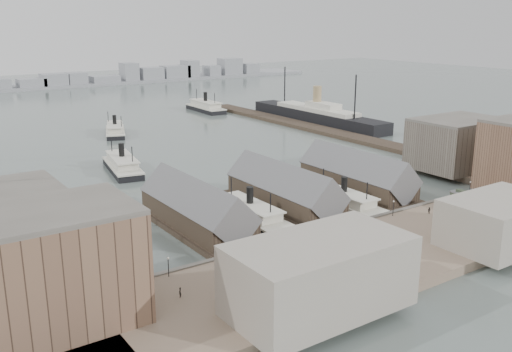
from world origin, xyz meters
TOP-DOWN VIEW (x-y plane):
  - ground at (0.00, 0.00)m, footprint 900.00×900.00m
  - quay at (0.00, -20.00)m, footprint 180.00×30.00m
  - seawall at (0.00, -5.20)m, footprint 180.00×1.20m
  - east_wharf at (78.00, 90.00)m, footprint 10.00×180.00m
  - ferry_shed_west at (-26.00, 16.88)m, footprint 14.00×42.00m
  - ferry_shed_center at (0.00, 16.88)m, footprint 14.00×42.00m
  - ferry_shed_east at (26.00, 16.88)m, footprint 14.00×42.00m
  - warehouse_west_front at (-70.00, -12.00)m, footprint 32.00×18.00m
  - warehouse_east_back at (68.00, 15.00)m, footprint 28.00×20.00m
  - street_bldg_center at (20.00, -32.00)m, footprint 24.00×16.00m
  - street_bldg_west at (-30.00, -32.00)m, footprint 30.00×16.00m
  - lamp_post_far_w at (-45.00, -7.00)m, footprint 0.44×0.44m
  - lamp_post_near_w at (-15.00, -7.00)m, footprint 0.44×0.44m
  - lamp_post_near_e at (15.00, -7.00)m, footprint 0.44×0.44m
  - lamp_post_far_e at (45.00, -7.00)m, footprint 0.44×0.44m
  - far_shore at (-2.07, 334.14)m, footprint 500.00×40.00m
  - ferry_docked_west at (-13.00, 13.65)m, footprint 7.98×26.61m
  - ferry_docked_east at (13.00, 8.28)m, footprint 7.68×25.61m
  - ferry_open_near at (-20.63, 77.13)m, footprint 13.21×29.05m
  - ferry_open_mid at (0.04, 137.50)m, footprint 15.97×26.60m
  - ferry_open_far at (64.46, 172.38)m, footprint 10.23×31.09m
  - ocean_steamer at (92.00, 112.21)m, footprint 11.95×87.36m
  - tram at (33.73, -15.11)m, footprint 3.88×11.35m
  - horse_cart_left at (-33.69, -18.06)m, footprint 4.79×1.82m
  - horse_cart_center at (-9.33, -19.82)m, footprint 4.91×2.25m
  - horse_cart_right at (18.32, -22.76)m, footprint 4.62×1.77m
  - pedestrian_0 at (-46.95, -15.43)m, footprint 0.72×0.80m
  - pedestrian_1 at (-32.19, -21.34)m, footprint 1.05×0.99m
  - pedestrian_2 at (-15.07, -11.35)m, footprint 1.13×1.14m
  - pedestrian_3 at (-18.85, -26.79)m, footprint 1.02×0.79m
  - pedestrian_4 at (-0.18, -12.76)m, footprint 0.97×1.01m
  - pedestrian_5 at (4.49, -22.96)m, footprint 0.71×0.74m
  - pedestrian_6 at (23.70, -10.81)m, footprint 0.67×0.83m
  - pedestrian_7 at (28.95, -21.53)m, footprint 0.85×1.26m

SIDE VIEW (x-z plane):
  - ground at x=0.00m, z-range 0.00..0.00m
  - east_wharf at x=78.00m, z-range 0.00..1.60m
  - quay at x=0.00m, z-range 0.00..2.00m
  - seawall at x=0.00m, z-range 0.00..2.30m
  - ferry_open_mid at x=0.04m, z-range -2.42..6.69m
  - ferry_docked_east at x=13.00m, z-range -2.43..6.72m
  - ferry_docked_west at x=-13.00m, z-range -2.52..6.98m
  - ferry_open_near at x=-20.63m, z-range -2.66..7.35m
  - ferry_open_far at x=64.46m, z-range -2.92..8.08m
  - horse_cart_center at x=-9.33m, z-range 2.04..3.51m
  - horse_cart_right at x=18.32m, z-range 2.03..3.53m
  - pedestrian_2 at x=-15.07m, z-range 2.00..3.58m
  - pedestrian_3 at x=-18.85m, z-range 2.00..3.61m
  - pedestrian_6 at x=23.70m, z-range 2.00..3.62m
  - pedestrian_5 at x=4.49m, z-range 2.00..3.63m
  - pedestrian_1 at x=-32.19m, z-range 2.00..3.72m
  - horse_cart_left at x=-33.69m, z-range 1.99..3.73m
  - pedestrian_4 at x=-0.18m, z-range 2.00..3.74m
  - pedestrian_0 at x=-46.95m, z-range 2.00..3.79m
  - pedestrian_7 at x=28.95m, z-range 2.00..3.82m
  - ocean_steamer at x=92.00m, z-range -4.98..12.49m
  - far_shore at x=-2.07m, z-range -3.96..11.77m
  - tram at x=33.73m, z-range 2.05..6.01m
  - ferry_shed_west at x=-26.00m, z-range -1.66..10.94m
  - ferry_shed_center at x=0.00m, z-range -1.66..10.94m
  - ferry_shed_east at x=26.00m, z-range -1.66..10.94m
  - lamp_post_far_w at x=-45.00m, z-range 2.75..6.67m
  - lamp_post_near_w at x=-15.00m, z-range 2.75..6.67m
  - lamp_post_near_e at x=15.00m, z-range 2.75..6.67m
  - lamp_post_far_e at x=45.00m, z-range 2.75..6.67m
  - street_bldg_center at x=20.00m, z-range 2.00..12.00m
  - street_bldg_west at x=-30.00m, z-range 2.00..14.00m
  - warehouse_east_back at x=68.00m, z-range 2.00..17.00m
  - warehouse_west_front at x=-70.00m, z-range 2.00..20.00m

